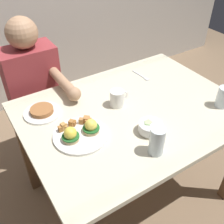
# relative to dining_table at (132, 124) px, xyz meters

# --- Properties ---
(ground_plane) EXTENTS (6.00, 6.00, 0.00)m
(ground_plane) POSITION_rel_dining_table_xyz_m (0.00, 0.00, -0.63)
(ground_plane) COLOR #7F664C
(dining_table) EXTENTS (1.20, 0.90, 0.74)m
(dining_table) POSITION_rel_dining_table_xyz_m (0.00, 0.00, 0.00)
(dining_table) COLOR beige
(dining_table) RESTS_ON ground_plane
(eggs_benedict_plate) EXTENTS (0.27, 0.27, 0.09)m
(eggs_benedict_plate) POSITION_rel_dining_table_xyz_m (-0.34, -0.03, 0.13)
(eggs_benedict_plate) COLOR white
(eggs_benedict_plate) RESTS_ON dining_table
(fruit_bowl) EXTENTS (0.12, 0.12, 0.06)m
(fruit_bowl) POSITION_rel_dining_table_xyz_m (-0.04, -0.19, 0.14)
(fruit_bowl) COLOR white
(fruit_bowl) RESTS_ON dining_table
(coffee_mug) EXTENTS (0.11, 0.08, 0.09)m
(coffee_mug) POSITION_rel_dining_table_xyz_m (-0.05, 0.08, 0.16)
(coffee_mug) COLOR white
(coffee_mug) RESTS_ON dining_table
(fork) EXTENTS (0.03, 0.16, 0.00)m
(fork) POSITION_rel_dining_table_xyz_m (0.26, 0.26, 0.11)
(fork) COLOR silver
(fork) RESTS_ON dining_table
(water_glass_near) EXTENTS (0.07, 0.07, 0.14)m
(water_glass_near) POSITION_rel_dining_table_xyz_m (-0.10, -0.31, 0.17)
(water_glass_near) COLOR silver
(water_glass_near) RESTS_ON dining_table
(water_glass_far) EXTENTS (0.07, 0.07, 0.12)m
(water_glass_far) POSITION_rel_dining_table_xyz_m (0.44, -0.24, 0.16)
(water_glass_far) COLOR silver
(water_glass_far) RESTS_ON dining_table
(side_plate) EXTENTS (0.20, 0.20, 0.04)m
(side_plate) POSITION_rel_dining_table_xyz_m (-0.44, 0.23, 0.12)
(side_plate) COLOR white
(side_plate) RESTS_ON dining_table
(diner_person) EXTENTS (0.34, 0.54, 1.14)m
(diner_person) POSITION_rel_dining_table_xyz_m (-0.36, 0.60, 0.02)
(diner_person) COLOR #33333D
(diner_person) RESTS_ON ground_plane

